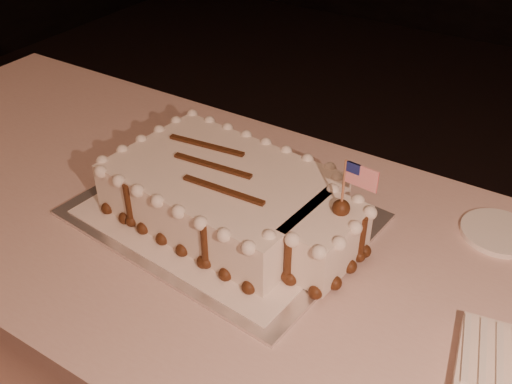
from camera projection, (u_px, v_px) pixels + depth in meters
The scene contains 4 objects.
cake_board at pixel (222, 214), 1.14m from camera, with size 0.55×0.41×0.01m, color silver.
doily at pixel (222, 212), 1.13m from camera, with size 0.49×0.37×0.00m, color white.
sheet_cake at pixel (233, 197), 1.09m from camera, with size 0.53×0.33×0.21m.
side_plate at pixel (498, 233), 1.09m from camera, with size 0.14×0.14×0.01m, color white.
Camera 1 is at (0.34, -0.10, 1.45)m, focal length 40.00 mm.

